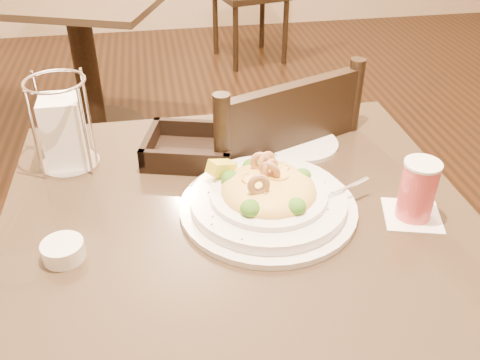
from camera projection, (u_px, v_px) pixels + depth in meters
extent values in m
cylinder|color=black|center=(241.00, 352.00, 1.21)|extent=(0.12, 0.12, 0.69)
cube|color=#453727|center=(242.00, 227.00, 1.01)|extent=(0.90, 0.90, 0.03)
cylinder|color=black|center=(97.00, 129.00, 2.86)|extent=(0.52, 0.52, 0.03)
cylinder|color=black|center=(86.00, 65.00, 2.66)|extent=(0.12, 0.12, 0.69)
cube|color=black|center=(247.00, 212.00, 1.53)|extent=(0.55, 0.55, 0.04)
cylinder|color=black|center=(263.00, 223.00, 1.86)|extent=(0.04, 0.04, 0.43)
cylinder|color=black|center=(169.00, 260.00, 1.70)|extent=(0.04, 0.04, 0.43)
cylinder|color=black|center=(329.00, 286.00, 1.61)|extent=(0.04, 0.04, 0.43)
cylinder|color=black|center=(226.00, 337.00, 1.45)|extent=(0.04, 0.04, 0.43)
cylinder|color=black|center=(347.00, 147.00, 1.34)|extent=(0.04, 0.04, 0.46)
cylinder|color=black|center=(223.00, 190.00, 1.18)|extent=(0.04, 0.04, 0.46)
cube|color=black|center=(291.00, 130.00, 1.20)|extent=(0.35, 0.16, 0.22)
cylinder|color=black|center=(262.00, 18.00, 3.84)|extent=(0.04, 0.04, 0.43)
cylinder|color=black|center=(215.00, 24.00, 3.72)|extent=(0.04, 0.04, 0.43)
cylinder|color=black|center=(285.00, 33.00, 3.56)|extent=(0.04, 0.04, 0.43)
cylinder|color=black|center=(236.00, 40.00, 3.44)|extent=(0.04, 0.04, 0.43)
cylinder|color=white|center=(268.00, 207.00, 1.03)|extent=(0.34, 0.34, 0.01)
cylinder|color=white|center=(268.00, 200.00, 1.02)|extent=(0.30, 0.30, 0.02)
cylinder|color=white|center=(269.00, 193.00, 1.01)|extent=(0.22, 0.22, 0.01)
ellipsoid|color=#E7C254|center=(269.00, 190.00, 1.01)|extent=(0.18, 0.18, 0.06)
cube|color=yellow|center=(221.00, 168.00, 1.04)|extent=(0.07, 0.06, 0.04)
cube|color=silver|center=(343.00, 190.00, 1.02)|extent=(0.12, 0.06, 0.01)
cube|color=silver|center=(308.00, 191.00, 1.01)|extent=(0.04, 0.03, 0.00)
torus|color=#E7C254|center=(244.00, 179.00, 1.03)|extent=(0.05, 0.05, 0.01)
torus|color=#E7C254|center=(250.00, 179.00, 0.99)|extent=(0.04, 0.04, 0.02)
torus|color=#E7C254|center=(274.00, 166.00, 1.05)|extent=(0.03, 0.04, 0.03)
torus|color=#E7C254|center=(288.00, 180.00, 1.01)|extent=(0.03, 0.04, 0.03)
torus|color=#E7C254|center=(253.00, 179.00, 1.02)|extent=(0.04, 0.03, 0.03)
torus|color=#E7C254|center=(255.00, 173.00, 1.03)|extent=(0.05, 0.05, 0.02)
torus|color=#E7C254|center=(267.00, 194.00, 0.98)|extent=(0.06, 0.07, 0.02)
torus|color=#E7C254|center=(286.00, 177.00, 1.01)|extent=(0.06, 0.06, 0.01)
torus|color=#E7C254|center=(288.00, 174.00, 1.02)|extent=(0.05, 0.05, 0.03)
torus|color=#E7C254|center=(276.00, 180.00, 1.00)|extent=(0.05, 0.05, 0.02)
torus|color=#E7C254|center=(277.00, 176.00, 0.99)|extent=(0.05, 0.05, 0.01)
torus|color=#E7C254|center=(269.00, 191.00, 0.97)|extent=(0.05, 0.06, 0.03)
torus|color=#E7C254|center=(267.00, 180.00, 1.00)|extent=(0.06, 0.06, 0.02)
torus|color=#E7C254|center=(278.00, 169.00, 1.03)|extent=(0.06, 0.07, 0.03)
torus|color=#E7C254|center=(276.00, 179.00, 1.00)|extent=(0.05, 0.05, 0.03)
torus|color=#E7C254|center=(273.00, 179.00, 1.00)|extent=(0.06, 0.06, 0.03)
torus|color=#E7C254|center=(266.00, 164.00, 1.03)|extent=(0.06, 0.05, 0.04)
torus|color=#E7C254|center=(267.00, 183.00, 1.00)|extent=(0.05, 0.05, 0.03)
torus|color=#E7C254|center=(271.00, 177.00, 1.02)|extent=(0.05, 0.05, 0.02)
torus|color=tan|center=(267.00, 163.00, 1.01)|extent=(0.05, 0.04, 0.04)
torus|color=tan|center=(270.00, 171.00, 0.99)|extent=(0.05, 0.04, 0.04)
torus|color=tan|center=(261.00, 162.00, 1.01)|extent=(0.04, 0.03, 0.04)
torus|color=tan|center=(259.00, 185.00, 0.95)|extent=(0.04, 0.02, 0.04)
torus|color=tan|center=(270.00, 170.00, 0.99)|extent=(0.04, 0.04, 0.04)
ellipsoid|color=#2B6316|center=(303.00, 175.00, 1.03)|extent=(0.03, 0.03, 0.03)
ellipsoid|color=#2B6316|center=(252.00, 166.00, 1.06)|extent=(0.04, 0.04, 0.03)
ellipsoid|color=#2B6316|center=(231.00, 178.00, 1.02)|extent=(0.04, 0.04, 0.03)
ellipsoid|color=#2B6316|center=(251.00, 208.00, 0.94)|extent=(0.04, 0.04, 0.03)
ellipsoid|color=#2B6316|center=(296.00, 206.00, 0.95)|extent=(0.04, 0.04, 0.03)
cube|color=#266619|center=(236.00, 163.00, 1.11)|extent=(0.00, 0.00, 0.00)
cube|color=#266619|center=(212.00, 224.00, 0.94)|extent=(0.00, 0.00, 0.00)
cube|color=#266619|center=(328.00, 209.00, 0.97)|extent=(0.00, 0.00, 0.00)
cube|color=#266619|center=(325.00, 183.00, 1.05)|extent=(0.00, 0.00, 0.00)
cube|color=#266619|center=(213.00, 216.00, 0.96)|extent=(0.00, 0.00, 0.00)
cube|color=#266619|center=(242.00, 239.00, 0.90)|extent=(0.00, 0.00, 0.00)
cube|color=#266619|center=(240.00, 165.00, 1.10)|extent=(0.00, 0.00, 0.00)
cube|color=#266619|center=(215.00, 175.00, 1.07)|extent=(0.00, 0.00, 0.00)
cube|color=#266619|center=(332.00, 192.00, 1.02)|extent=(0.00, 0.00, 0.00)
cube|color=#266619|center=(338.00, 190.00, 1.02)|extent=(0.00, 0.00, 0.00)
cube|color=#266619|center=(209.00, 192.00, 1.02)|extent=(0.00, 0.00, 0.00)
cube|color=white|center=(412.00, 215.00, 1.02)|extent=(0.13, 0.13, 0.00)
cylinder|color=#DF4E54|center=(418.00, 190.00, 0.98)|extent=(0.07, 0.07, 0.11)
cylinder|color=white|center=(423.00, 164.00, 0.95)|extent=(0.07, 0.07, 0.01)
cube|color=black|center=(191.00, 154.00, 1.19)|extent=(0.23, 0.20, 0.01)
cube|color=black|center=(231.00, 146.00, 1.17)|extent=(0.06, 0.16, 0.04)
cube|color=black|center=(150.00, 142.00, 1.19)|extent=(0.06, 0.16, 0.04)
cube|color=black|center=(196.00, 128.00, 1.24)|extent=(0.19, 0.07, 0.04)
cube|color=black|center=(184.00, 161.00, 1.12)|extent=(0.19, 0.07, 0.04)
cylinder|color=silver|center=(71.00, 163.00, 1.17)|extent=(0.13, 0.13, 0.01)
torus|color=silver|center=(54.00, 81.00, 1.06)|extent=(0.13, 0.13, 0.01)
cube|color=white|center=(64.00, 131.00, 1.12)|extent=(0.10, 0.10, 0.15)
cylinder|color=silver|center=(35.00, 136.00, 1.07)|extent=(0.01, 0.01, 0.19)
cylinder|color=silver|center=(85.00, 132.00, 1.08)|extent=(0.01, 0.01, 0.19)
cylinder|color=silver|center=(41.00, 114.00, 1.15)|extent=(0.01, 0.01, 0.19)
cylinder|color=silver|center=(88.00, 110.00, 1.16)|extent=(0.01, 0.01, 0.19)
cylinder|color=white|center=(301.00, 144.00, 1.23)|extent=(0.22, 0.22, 0.01)
cylinder|color=white|center=(63.00, 251.00, 0.91)|extent=(0.09, 0.09, 0.03)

